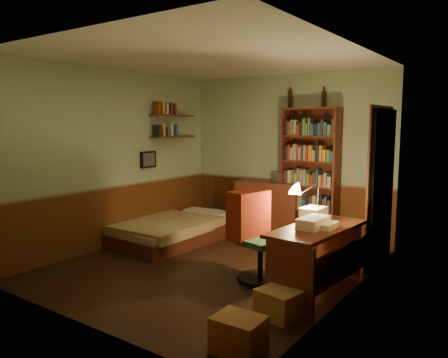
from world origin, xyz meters
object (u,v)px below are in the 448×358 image
Objects in this scene: bed at (176,222)px; desk_lamp at (319,189)px; bookshelf at (310,175)px; cardboard_box_a at (239,335)px; mini_stereo at (282,177)px; office_chair at (261,233)px; desk at (317,259)px; cardboard_box_b at (279,304)px; dresser at (269,208)px.

desk_lamp is at bearing -3.68° from bed.
bookshelf reaches higher than cardboard_box_a.
mini_stereo is at bearing 109.57° from desk_lamp.
desk_lamp is 0.58× the size of office_chair.
cardboard_box_a is at bearing -84.92° from desk.
desk is at bearing -61.78° from bookshelf.
bed is 2.98× the size of desk_lamp.
bed is 7.48× the size of mini_stereo.
bed is at bearing 170.13° from desk.
cardboard_box_b is (1.42, -2.75, -0.83)m from mini_stereo.
dresser is 0.56m from mini_stereo.
office_chair is 1.06m from cardboard_box_b.
bed is 2.72m from desk.
bookshelf is at bearing 108.74° from cardboard_box_b.
bookshelf is 2.05m from office_chair.
desk reaches higher than cardboard_box_a.
mini_stereo is 2.50m from desk.
dresser reaches higher than cardboard_box_b.
cardboard_box_a is at bearing -75.70° from dresser.
desk is (1.62, -1.82, -0.09)m from dresser.
mini_stereo is at bearing 131.55° from desk.
cardboard_box_a is at bearing -51.59° from office_chair.
bed is 1.97× the size of dresser.
cardboard_box_a is (1.45, -3.49, -0.82)m from mini_stereo.
office_chair is at bearing 130.95° from cardboard_box_b.
cardboard_box_a is 1.03× the size of cardboard_box_b.
mini_stereo is 0.40× the size of desk_lamp.
cardboard_box_a is at bearing -72.83° from bookshelf.
dresser is at bearing -119.51° from mini_stereo.
office_chair reaches higher than bed.
dresser is 2.56× the size of cardboard_box_a.
office_chair is 2.90× the size of cardboard_box_a.
mini_stereo is 0.51m from bookshelf.
cardboard_box_b is at bearing -70.26° from dresser.
office_chair is at bearing 114.40° from cardboard_box_a.
bookshelf reaches higher than dresser.
desk is 1.56m from cardboard_box_a.
mini_stereo reaches higher than bed.
office_chair reaches higher than cardboard_box_a.
cardboard_box_a is 0.75m from cardboard_box_b.
mini_stereo reaches higher than cardboard_box_a.
bookshelf reaches higher than bed.
bed is at bearing -143.44° from dresser.
dresser is at bearing 50.21° from bed.
office_chair is 1.67m from cardboard_box_a.
cardboard_box_a is (2.64, -2.24, -0.15)m from bed.
bookshelf is 5.25× the size of cardboard_box_a.
mini_stereo is at bearing 25.27° from dresser.
desk is (0.95, -1.90, -0.67)m from bookshelf.
bed is 2.13m from office_chair.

